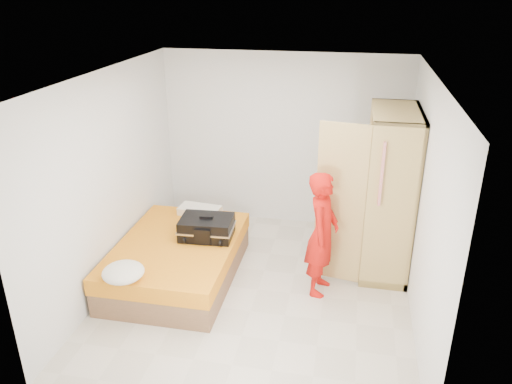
% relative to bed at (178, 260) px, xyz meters
% --- Properties ---
extents(room, '(4.00, 4.02, 2.60)m').
position_rel_bed_xyz_m(room, '(1.05, -0.09, 1.05)').
color(room, beige).
rests_on(room, ground).
extents(bed, '(1.42, 2.02, 0.50)m').
position_rel_bed_xyz_m(bed, '(0.00, 0.00, 0.00)').
color(bed, brown).
rests_on(bed, ground).
extents(wardrobe, '(1.17, 1.20, 2.10)m').
position_rel_bed_xyz_m(wardrobe, '(2.50, 0.78, 0.75)').
color(wardrobe, tan).
rests_on(wardrobe, ground).
extents(person, '(0.44, 0.60, 1.53)m').
position_rel_bed_xyz_m(person, '(1.79, 0.07, 0.51)').
color(person, red).
rests_on(person, ground).
extents(suitcase, '(0.69, 0.54, 0.29)m').
position_rel_bed_xyz_m(suitcase, '(0.33, 0.22, 0.38)').
color(suitcase, black).
rests_on(suitcase, bed).
extents(round_cushion, '(0.46, 0.46, 0.17)m').
position_rel_bed_xyz_m(round_cushion, '(-0.28, -0.90, 0.34)').
color(round_cushion, white).
rests_on(round_cushion, bed).
extents(pillow, '(0.60, 0.35, 0.10)m').
position_rel_bed_xyz_m(pillow, '(0.04, 0.85, 0.30)').
color(pillow, white).
rests_on(pillow, bed).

